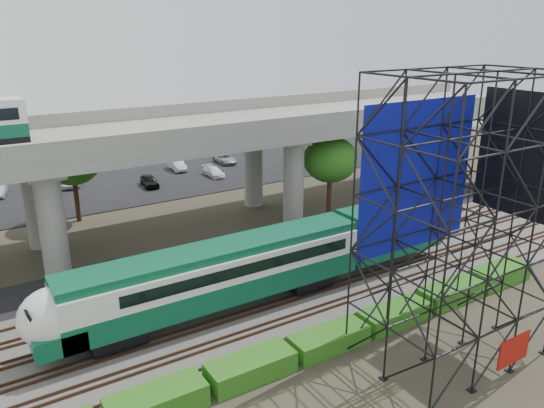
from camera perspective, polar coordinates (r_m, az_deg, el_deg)
ground at (r=33.29m, az=0.06°, el=-12.17°), size 140.00×140.00×0.00m
ballast_bed at (r=34.72m, az=-1.72°, el=-10.59°), size 90.00×12.00×0.20m
service_road at (r=41.54m, az=-7.69°, el=-5.72°), size 90.00×5.00×0.08m
parking_lot at (r=62.53m, az=-16.73°, el=2.03°), size 90.00×18.00×0.08m
harbor_water at (r=83.41m, az=-20.93°, el=5.60°), size 140.00×40.00×0.03m
rail_tracks at (r=34.63m, az=-1.73°, el=-10.33°), size 90.00×9.52×0.16m
commuter_train at (r=33.27m, az=-2.38°, el=-6.58°), size 29.30×3.06×4.30m
overpass at (r=43.50m, az=-12.64°, el=6.46°), size 80.00×12.00×12.40m
scaffold_tower at (r=28.48m, az=19.47°, el=-2.11°), size 9.36×6.36×15.00m
hedge_strip at (r=30.51m, az=6.15°, el=-14.19°), size 34.60×1.80×1.20m
trees at (r=43.29m, az=-16.79°, el=2.44°), size 40.94×16.94×7.69m
suv at (r=38.95m, az=-16.36°, el=-6.86°), size 5.24×2.68×1.42m
parked_cars at (r=61.99m, az=-16.81°, el=2.51°), size 35.58×9.81×1.30m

